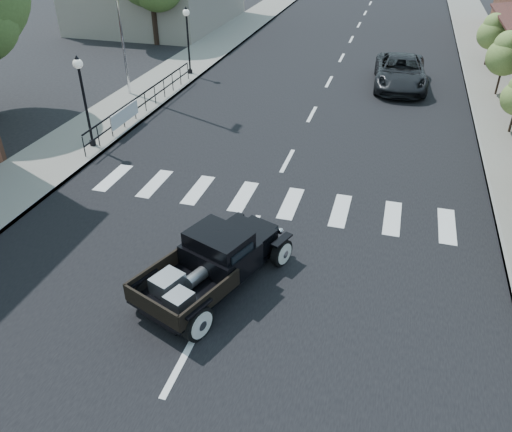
# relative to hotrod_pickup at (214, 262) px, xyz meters

# --- Properties ---
(ground) EXTENTS (120.00, 120.00, 0.00)m
(ground) POSITION_rel_hotrod_pickup_xyz_m (0.15, 0.48, -0.78)
(ground) COLOR black
(ground) RESTS_ON ground
(road) EXTENTS (14.00, 80.00, 0.02)m
(road) POSITION_rel_hotrod_pickup_xyz_m (0.15, 15.48, -0.77)
(road) COLOR black
(road) RESTS_ON ground
(road_markings) EXTENTS (12.00, 60.00, 0.06)m
(road_markings) POSITION_rel_hotrod_pickup_xyz_m (0.15, 10.48, -0.78)
(road_markings) COLOR silver
(road_markings) RESTS_ON ground
(sidewalk_left) EXTENTS (3.00, 80.00, 0.15)m
(sidewalk_left) POSITION_rel_hotrod_pickup_xyz_m (-8.35, 15.48, -0.70)
(sidewalk_left) COLOR gray
(sidewalk_left) RESTS_ON ground
(sidewalk_right) EXTENTS (3.00, 80.00, 0.15)m
(sidewalk_right) POSITION_rel_hotrod_pickup_xyz_m (8.65, 15.48, -0.70)
(sidewalk_right) COLOR gray
(sidewalk_right) RESTS_ON ground
(railing) EXTENTS (0.08, 10.00, 1.00)m
(railing) POSITION_rel_hotrod_pickup_xyz_m (-7.15, 10.48, -0.13)
(railing) COLOR black
(railing) RESTS_ON sidewalk_left
(banner) EXTENTS (0.04, 2.20, 0.60)m
(banner) POSITION_rel_hotrod_pickup_xyz_m (-7.07, 8.48, -0.33)
(banner) COLOR silver
(banner) RESTS_ON sidewalk_left
(lamp_post_b) EXTENTS (0.36, 0.36, 3.48)m
(lamp_post_b) POSITION_rel_hotrod_pickup_xyz_m (-7.45, 6.48, 1.11)
(lamp_post_b) COLOR black
(lamp_post_b) RESTS_ON sidewalk_left
(lamp_post_c) EXTENTS (0.36, 0.36, 3.48)m
(lamp_post_c) POSITION_rel_hotrod_pickup_xyz_m (-7.45, 16.48, 1.11)
(lamp_post_c) COLOR black
(lamp_post_c) RESTS_ON sidewalk_left
(small_tree_d) EXTENTS (1.75, 1.75, 2.91)m
(small_tree_d) POSITION_rel_hotrod_pickup_xyz_m (8.45, 17.38, 0.83)
(small_tree_d) COLOR olive
(small_tree_d) RESTS_ON sidewalk_right
(small_tree_e) EXTENTS (1.65, 1.65, 2.74)m
(small_tree_e) POSITION_rel_hotrod_pickup_xyz_m (8.45, 22.80, 0.74)
(small_tree_e) COLOR olive
(small_tree_e) RESTS_ON sidewalk_right
(hotrod_pickup) EXTENTS (3.57, 4.95, 1.56)m
(hotrod_pickup) POSITION_rel_hotrod_pickup_xyz_m (0.00, 0.00, 0.00)
(hotrod_pickup) COLOR black
(hotrod_pickup) RESTS_ON ground
(second_car) EXTENTS (2.91, 5.69, 1.54)m
(second_car) POSITION_rel_hotrod_pickup_xyz_m (3.77, 17.65, -0.01)
(second_car) COLOR black
(second_car) RESTS_ON ground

